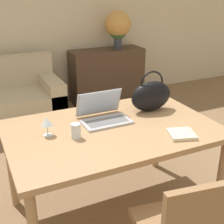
# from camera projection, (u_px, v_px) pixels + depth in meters

# --- Properties ---
(wall_back) EXTENTS (10.00, 0.06, 2.70)m
(wall_back) POSITION_uv_depth(u_px,v_px,m) (29.00, 10.00, 4.20)
(wall_back) COLOR beige
(wall_back) RESTS_ON ground_plane
(dining_table) EXTENTS (1.48, 0.96, 0.74)m
(dining_table) POSITION_uv_depth(u_px,v_px,m) (112.00, 137.00, 2.24)
(dining_table) COLOR #A87F56
(dining_table) RESTS_ON ground_plane
(sideboard) EXTENTS (1.10, 0.40, 0.79)m
(sideboard) POSITION_uv_depth(u_px,v_px,m) (107.00, 75.00, 4.73)
(sideboard) COLOR #4C3828
(sideboard) RESTS_ON ground_plane
(laptop) EXTENTS (0.36, 0.28, 0.21)m
(laptop) POSITION_uv_depth(u_px,v_px,m) (103.00, 113.00, 2.32)
(laptop) COLOR #ADADB2
(laptop) RESTS_ON dining_table
(drinking_glass) EXTENTS (0.07, 0.07, 0.10)m
(drinking_glass) POSITION_uv_depth(u_px,v_px,m) (76.00, 131.00, 2.05)
(drinking_glass) COLOR silver
(drinking_glass) RESTS_ON dining_table
(wine_glass) EXTENTS (0.08, 0.08, 0.13)m
(wine_glass) POSITION_uv_depth(u_px,v_px,m) (47.00, 122.00, 2.06)
(wine_glass) COLOR silver
(wine_glass) RESTS_ON dining_table
(handbag) EXTENTS (0.35, 0.14, 0.33)m
(handbag) POSITION_uv_depth(u_px,v_px,m) (151.00, 96.00, 2.47)
(handbag) COLOR black
(handbag) RESTS_ON dining_table
(flower_vase) EXTENTS (0.38, 0.38, 0.54)m
(flower_vase) POSITION_uv_depth(u_px,v_px,m) (118.00, 26.00, 4.50)
(flower_vase) COLOR #333847
(flower_vase) RESTS_ON sideboard
(book) EXTENTS (0.21, 0.21, 0.02)m
(book) POSITION_uv_depth(u_px,v_px,m) (182.00, 134.00, 2.09)
(book) COLOR beige
(book) RESTS_ON dining_table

